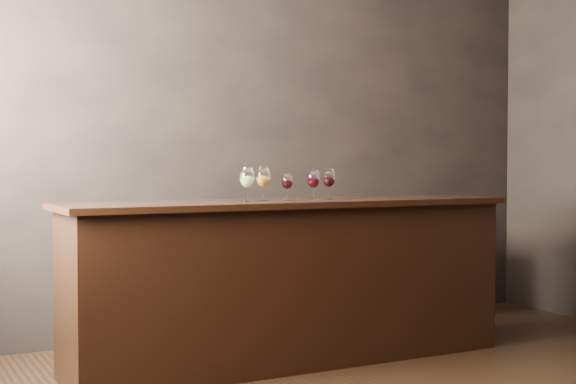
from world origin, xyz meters
name	(u,v)px	position (x,y,z in m)	size (l,w,h in m)	color
room_shell	(389,39)	(-0.23, 0.11, 1.81)	(5.02, 4.52, 2.81)	black
bar_counter	(291,284)	(-0.15, 1.26, 0.48)	(2.74, 0.59, 0.96)	black
bar_top	(291,203)	(-0.15, 1.26, 0.98)	(2.83, 0.66, 0.04)	black
back_bar_shelf	(314,278)	(0.44, 2.03, 0.38)	(2.13, 0.40, 0.77)	black
glass_white	(247,178)	(-0.47, 1.22, 1.13)	(0.09, 0.09, 0.20)	white
glass_amber	(263,178)	(-0.33, 1.29, 1.13)	(0.09, 0.09, 0.20)	white
glass_red_a	(287,181)	(-0.17, 1.29, 1.11)	(0.07, 0.07, 0.17)	white
glass_red_b	(313,179)	(-0.02, 1.23, 1.12)	(0.08, 0.08, 0.19)	white
glass_red_c	(329,179)	(0.13, 1.29, 1.12)	(0.08, 0.08, 0.19)	white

